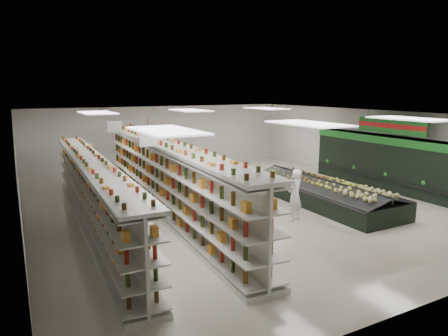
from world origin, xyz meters
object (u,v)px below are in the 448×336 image
gondola_center (163,179)px  soda_endcap (168,161)px  produce_island (322,192)px  shopper_main (295,195)px  shopper_background (91,165)px  gondola_left (93,196)px

gondola_center → soda_endcap: size_ratio=8.95×
soda_endcap → gondola_center: bearing=-111.4°
produce_island → soda_endcap: size_ratio=4.08×
soda_endcap → produce_island: bearing=-63.8°
produce_island → shopper_main: 2.46m
produce_island → shopper_background: bearing=136.5°
gondola_left → shopper_background: size_ratio=6.38×
shopper_background → gondola_center: bearing=-142.9°
gondola_left → produce_island: (7.79, -1.29, -0.52)m
produce_island → shopper_background: size_ratio=3.35×
gondola_center → shopper_background: 4.92m
gondola_left → shopper_background: bearing=82.0°
produce_island → shopper_main: size_ratio=3.75×
gondola_center → soda_endcap: gondola_center is taller
gondola_center → soda_endcap: (1.95, 4.98, -0.34)m
produce_island → shopper_background: shopper_background is taller
gondola_center → produce_island: (5.35, -1.93, -0.66)m
shopper_background → shopper_main: bearing=-129.8°
gondola_center → produce_island: gondola_center is taller
gondola_left → gondola_center: 2.53m
gondola_left → gondola_center: size_ratio=0.87×
soda_endcap → shopper_background: 3.55m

